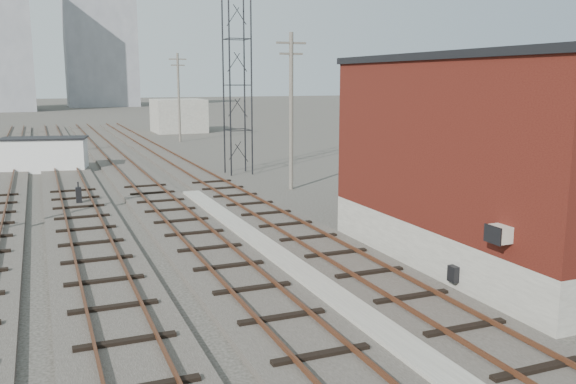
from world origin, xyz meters
TOP-DOWN VIEW (x-y plane):
  - ground at (0.00, 60.00)m, footprint 320.00×320.00m
  - track_right at (2.50, 39.00)m, footprint 3.20×90.00m
  - track_mid_right at (-1.50, 39.00)m, footprint 3.20×90.00m
  - track_mid_left at (-5.50, 39.00)m, footprint 3.20×90.00m
  - track_left at (-9.50, 39.00)m, footprint 3.20×90.00m
  - platform_curb at (0.50, 14.00)m, footprint 0.90×28.00m
  - brick_building at (7.50, 12.00)m, footprint 6.54×12.20m
  - lattice_tower at (5.50, 35.00)m, footprint 1.60×1.60m
  - utility_pole_right_a at (6.50, 28.00)m, footprint 1.80×0.24m
  - utility_pole_right_b at (6.50, 58.00)m, footprint 1.80×0.24m
  - apartment_right at (8.00, 150.00)m, footprint 16.00×12.00m
  - shed_right at (9.00, 70.00)m, footprint 6.00×6.00m
  - switch_stand at (-5.40, 27.48)m, footprint 0.28×0.28m
  - site_trailer at (-6.77, 41.02)m, footprint 6.09×3.58m

SIDE VIEW (x-z plane):
  - ground at x=0.00m, z-range 0.00..0.00m
  - track_right at x=2.50m, z-range -0.09..0.30m
  - track_mid_right at x=-1.50m, z-range -0.09..0.30m
  - track_mid_left at x=-5.50m, z-range -0.09..0.30m
  - track_left at x=-9.50m, z-range -0.09..0.30m
  - platform_curb at x=0.50m, z-range 0.00..0.26m
  - switch_stand at x=-5.40m, z-range -0.03..1.15m
  - site_trailer at x=-6.77m, z-range 0.01..2.41m
  - shed_right at x=9.00m, z-range 0.00..4.00m
  - brick_building at x=7.50m, z-range 0.02..7.24m
  - utility_pole_right_a at x=6.50m, z-range 0.30..9.30m
  - utility_pole_right_b at x=6.50m, z-range 0.30..9.30m
  - lattice_tower at x=5.50m, z-range 0.00..15.00m
  - apartment_right at x=8.00m, z-range 0.00..26.00m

